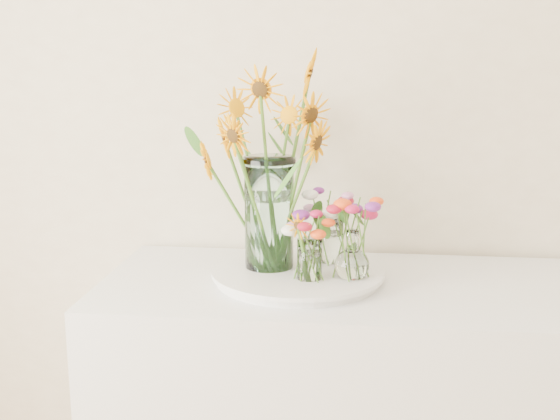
% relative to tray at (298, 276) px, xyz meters
% --- Properties ---
extents(tray, '(0.44, 0.44, 0.02)m').
position_rel_tray_xyz_m(tray, '(0.00, 0.00, 0.00)').
color(tray, white).
rests_on(tray, counter).
extents(mason_jar, '(0.17, 0.17, 0.31)m').
position_rel_tray_xyz_m(mason_jar, '(-0.08, 0.02, 0.17)').
color(mason_jar, '#CBFCF6').
rests_on(mason_jar, tray).
extents(sunflower_bouquet, '(0.89, 0.89, 0.58)m').
position_rel_tray_xyz_m(sunflower_bouquet, '(-0.08, 0.02, 0.30)').
color(sunflower_bouquet, '#FFA105').
rests_on(sunflower_bouquet, tray).
extents(small_vase_a, '(0.08, 0.08, 0.11)m').
position_rel_tray_xyz_m(small_vase_a, '(0.04, -0.07, 0.07)').
color(small_vase_a, white).
rests_on(small_vase_a, tray).
extents(wildflower_posy_a, '(0.17, 0.17, 0.20)m').
position_rel_tray_xyz_m(wildflower_posy_a, '(0.04, -0.07, 0.11)').
color(wildflower_posy_a, '#FF4C16').
rests_on(wildflower_posy_a, tray).
extents(small_vase_b, '(0.12, 0.12, 0.13)m').
position_rel_tray_xyz_m(small_vase_b, '(0.14, -0.05, 0.08)').
color(small_vase_b, white).
rests_on(small_vase_b, tray).
extents(wildflower_posy_b, '(0.19, 0.19, 0.22)m').
position_rel_tray_xyz_m(wildflower_posy_b, '(0.14, -0.05, 0.12)').
color(wildflower_posy_b, '#FF4C16').
rests_on(wildflower_posy_b, tray).
extents(small_vase_c, '(0.09, 0.09, 0.13)m').
position_rel_tray_xyz_m(small_vase_c, '(0.08, 0.09, 0.08)').
color(small_vase_c, white).
rests_on(small_vase_c, tray).
extents(wildflower_posy_c, '(0.21, 0.21, 0.22)m').
position_rel_tray_xyz_m(wildflower_posy_c, '(0.08, 0.09, 0.12)').
color(wildflower_posy_c, '#FF4C16').
rests_on(wildflower_posy_c, tray).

